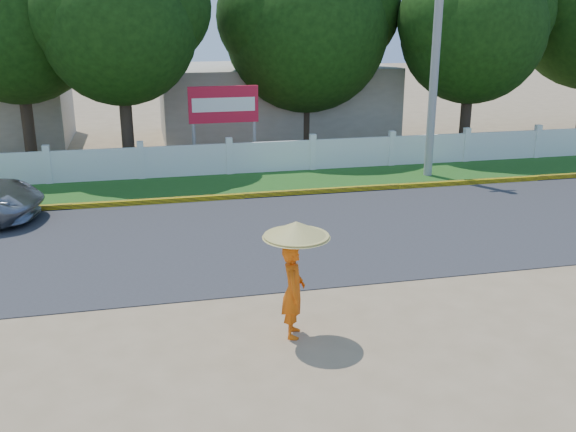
{
  "coord_description": "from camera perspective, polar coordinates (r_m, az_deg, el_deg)",
  "views": [
    {
      "loc": [
        -2.87,
        -10.59,
        5.38
      ],
      "look_at": [
        0.0,
        2.0,
        1.3
      ],
      "focal_mm": 40.0,
      "sensor_mm": 36.0,
      "label": 1
    }
  ],
  "objects": [
    {
      "name": "monk_with_parasol",
      "position": [
        10.87,
        0.6,
        -4.15
      ],
      "size": [
        1.15,
        1.15,
        2.09
      ],
      "color": "#DB560B",
      "rests_on": "ground"
    },
    {
      "name": "utility_pole",
      "position": [
        22.3,
        12.9,
        12.53
      ],
      "size": [
        0.28,
        0.28,
        7.2
      ],
      "primitive_type": "cylinder",
      "color": "gray",
      "rests_on": "ground"
    },
    {
      "name": "billboard",
      "position": [
        23.29,
        -5.75,
        9.45
      ],
      "size": [
        2.5,
        0.13,
        2.95
      ],
      "color": "gray",
      "rests_on": "ground"
    },
    {
      "name": "curb",
      "position": [
        19.59,
        -3.94,
        1.79
      ],
      "size": [
        40.0,
        0.18,
        0.16
      ],
      "primitive_type": "cube",
      "color": "yellow",
      "rests_on": "ground"
    },
    {
      "name": "road",
      "position": [
        16.27,
        -1.96,
        -1.75
      ],
      "size": [
        60.0,
        7.0,
        0.02
      ],
      "primitive_type": "cube",
      "color": "#38383A",
      "rests_on": "ground"
    },
    {
      "name": "fence",
      "position": [
        22.5,
        -5.23,
        5.06
      ],
      "size": [
        40.0,
        0.1,
        1.1
      ],
      "primitive_type": "cube",
      "color": "silver",
      "rests_on": "ground"
    },
    {
      "name": "ground",
      "position": [
        12.22,
        2.11,
        -8.6
      ],
      "size": [
        120.0,
        120.0,
        0.0
      ],
      "primitive_type": "plane",
      "color": "#9E8460",
      "rests_on": "ground"
    },
    {
      "name": "building_near",
      "position": [
        29.43,
        -1.25,
        10.15
      ],
      "size": [
        10.0,
        6.0,
        3.2
      ],
      "primitive_type": "cube",
      "color": "#B7AD99",
      "rests_on": "ground"
    },
    {
      "name": "tree_row",
      "position": [
        26.33,
        6.95,
        16.54
      ],
      "size": [
        41.29,
        8.1,
        8.97
      ],
      "color": "#473828",
      "rests_on": "ground"
    },
    {
      "name": "grass_verge",
      "position": [
        21.23,
        -4.66,
        2.84
      ],
      "size": [
        60.0,
        3.5,
        0.03
      ],
      "primitive_type": "cube",
      "color": "#2D601E",
      "rests_on": "ground"
    }
  ]
}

